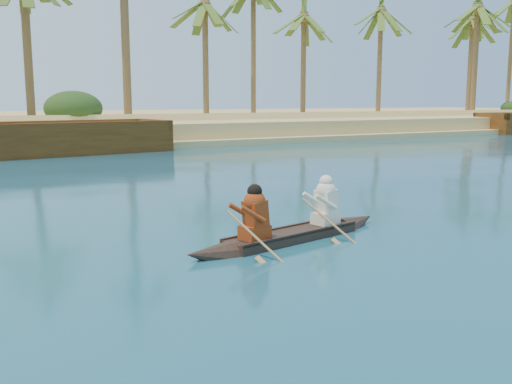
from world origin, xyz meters
TOP-DOWN VIEW (x-y plane):
  - sandy_embankment at (0.00, 46.89)m, footprint 150.00×51.00m
  - palm_grove at (0.00, 35.00)m, footprint 110.00×14.00m
  - shrub_cluster at (0.00, 31.50)m, footprint 100.00×6.00m
  - canoe at (-8.00, 1.38)m, footprint 4.89×1.60m
  - barge_mid at (-8.53, 22.00)m, footprint 11.69×5.23m

SIDE VIEW (x-z plane):
  - canoe at x=-8.00m, z-range -0.41..0.93m
  - sandy_embankment at x=0.00m, z-range -0.22..1.28m
  - barge_mid at x=-8.53m, z-range -0.28..1.60m
  - shrub_cluster at x=0.00m, z-range 0.00..2.40m
  - palm_grove at x=0.00m, z-range 0.00..16.00m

